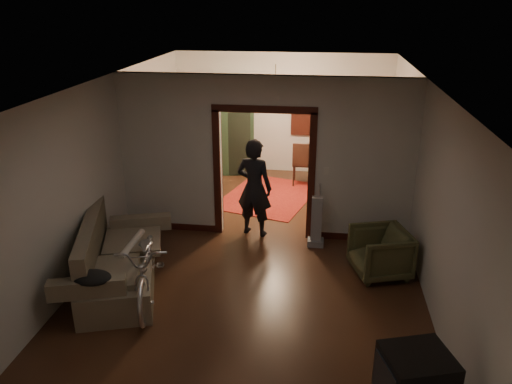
% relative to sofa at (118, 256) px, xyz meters
% --- Properties ---
extents(floor, '(5.00, 8.50, 0.01)m').
position_rel_sofa_xyz_m(floor, '(1.87, 1.26, -0.49)').
color(floor, black).
rests_on(floor, ground).
extents(ceiling, '(5.00, 8.50, 0.01)m').
position_rel_sofa_xyz_m(ceiling, '(1.87, 1.26, 2.31)').
color(ceiling, white).
rests_on(ceiling, floor).
extents(wall_back, '(5.00, 0.02, 2.80)m').
position_rel_sofa_xyz_m(wall_back, '(1.87, 5.51, 0.91)').
color(wall_back, beige).
rests_on(wall_back, floor).
extents(wall_left, '(0.02, 8.50, 2.80)m').
position_rel_sofa_xyz_m(wall_left, '(-0.63, 1.26, 0.91)').
color(wall_left, beige).
rests_on(wall_left, floor).
extents(wall_right, '(0.02, 8.50, 2.80)m').
position_rel_sofa_xyz_m(wall_right, '(4.37, 1.26, 0.91)').
color(wall_right, beige).
rests_on(wall_right, floor).
extents(partition_wall, '(5.00, 0.14, 2.80)m').
position_rel_sofa_xyz_m(partition_wall, '(1.87, 2.01, 0.91)').
color(partition_wall, beige).
rests_on(partition_wall, floor).
extents(door_casing, '(1.74, 0.20, 2.32)m').
position_rel_sofa_xyz_m(door_casing, '(1.87, 2.01, 0.61)').
color(door_casing, black).
rests_on(door_casing, floor).
extents(far_window, '(0.98, 0.06, 1.28)m').
position_rel_sofa_xyz_m(far_window, '(2.57, 5.47, 1.06)').
color(far_window, black).
rests_on(far_window, wall_back).
extents(chandelier, '(0.24, 0.24, 0.24)m').
position_rel_sofa_xyz_m(chandelier, '(1.87, 3.76, 1.86)').
color(chandelier, '#FFE0A5').
rests_on(chandelier, ceiling).
extents(light_switch, '(0.08, 0.01, 0.12)m').
position_rel_sofa_xyz_m(light_switch, '(2.92, 1.94, 0.76)').
color(light_switch, silver).
rests_on(light_switch, partition_wall).
extents(sofa, '(1.55, 2.32, 0.98)m').
position_rel_sofa_xyz_m(sofa, '(0.00, 0.00, 0.00)').
color(sofa, brown).
rests_on(sofa, floor).
extents(rolled_paper, '(0.11, 0.85, 0.11)m').
position_rel_sofa_xyz_m(rolled_paper, '(0.10, 0.30, 0.04)').
color(rolled_paper, beige).
rests_on(rolled_paper, sofa).
extents(jacket, '(0.49, 0.37, 0.14)m').
position_rel_sofa_xyz_m(jacket, '(0.05, -0.91, 0.19)').
color(jacket, black).
rests_on(jacket, sofa).
extents(bicycle, '(1.10, 1.98, 0.99)m').
position_rel_sofa_xyz_m(bicycle, '(0.52, -0.24, 0.00)').
color(bicycle, silver).
rests_on(bicycle, floor).
extents(armchair, '(1.00, 0.98, 0.73)m').
position_rel_sofa_xyz_m(armchair, '(3.78, 0.85, -0.12)').
color(armchair, '#464627').
rests_on(armchair, floor).
extents(crt_tv, '(0.72, 0.68, 0.51)m').
position_rel_sofa_xyz_m(crt_tv, '(3.77, -2.27, 0.27)').
color(crt_tv, black).
rests_on(crt_tv, tv_stand).
extents(vacuum, '(0.28, 0.23, 0.89)m').
position_rel_sofa_xyz_m(vacuum, '(2.80, 1.66, -0.05)').
color(vacuum, gray).
rests_on(vacuum, floor).
extents(person, '(0.72, 0.57, 1.75)m').
position_rel_sofa_xyz_m(person, '(1.70, 1.98, 0.38)').
color(person, black).
rests_on(person, floor).
extents(oriental_rug, '(2.23, 2.59, 0.02)m').
position_rel_sofa_xyz_m(oriental_rug, '(1.76, 3.78, -0.48)').
color(oriental_rug, maroon).
rests_on(oriental_rug, floor).
extents(locker, '(1.07, 0.73, 1.96)m').
position_rel_sofa_xyz_m(locker, '(0.73, 5.24, 0.49)').
color(locker, '#1D301D').
rests_on(locker, floor).
extents(globe, '(0.29, 0.29, 0.29)m').
position_rel_sofa_xyz_m(globe, '(0.73, 5.24, 1.45)').
color(globe, '#1E5972').
rests_on(globe, locker).
extents(desk, '(0.91, 0.52, 0.66)m').
position_rel_sofa_xyz_m(desk, '(2.99, 4.79, -0.16)').
color(desk, black).
rests_on(desk, floor).
extents(desk_chair, '(0.49, 0.49, 1.00)m').
position_rel_sofa_xyz_m(desk_chair, '(2.43, 4.61, 0.01)').
color(desk_chair, black).
rests_on(desk_chair, floor).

